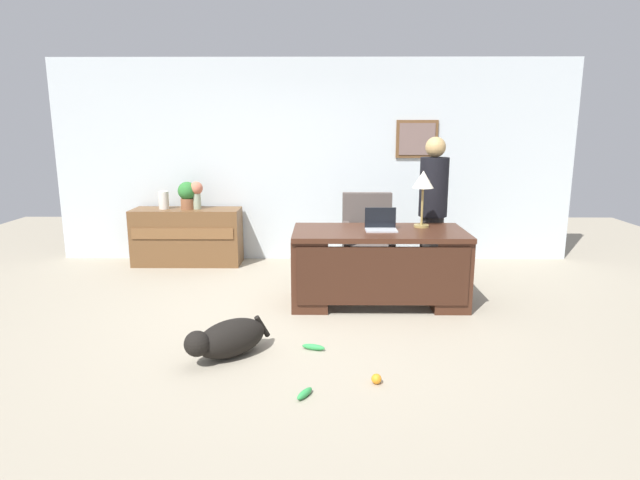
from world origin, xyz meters
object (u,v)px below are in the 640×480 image
laptop (381,225)px  desk_lamp (423,183)px  dog_toy_bone (305,394)px  desk (379,264)px  vase_with_flowers (196,192)px  dog_toy_plush (314,347)px  vase_empty (164,200)px  credenza (187,237)px  dog_lying (227,339)px  armchair (367,240)px  dog_toy_ball (376,379)px  person_standing (433,210)px  potted_plant (187,194)px

laptop → desk_lamp: 0.63m
dog_toy_bone → desk: bearing=70.6°
desk → laptop: 0.41m
desk → vase_with_flowers: vase_with_flowers is taller
desk_lamp → vase_with_flowers: bearing=152.7°
dog_toy_plush → desk: bearing=61.4°
vase_with_flowers → laptop: bearing=-34.7°
vase_with_flowers → vase_empty: (-0.44, 0.00, -0.10)m
credenza → dog_lying: size_ratio=2.17×
credenza → dog_toy_plush: size_ratio=7.19×
armchair → vase_with_flowers: bearing=163.6°
dog_toy_ball → dog_toy_bone: (-0.51, -0.19, -0.01)m
person_standing → vase_empty: bearing=164.1°
armchair → dog_lying: (-1.30, -2.30, -0.31)m
potted_plant → dog_lying: bearing=-70.7°
desk_lamp → potted_plant: bearing=153.8°
credenza → dog_lying: 3.13m
vase_with_flowers → vase_empty: 0.45m
person_standing → laptop: size_ratio=5.33×
dog_lying → armchair: bearing=60.5°
credenza → dog_toy_bone: bearing=-64.6°
desk_lamp → vase_empty: (-3.15, 1.40, -0.38)m
credenza → potted_plant: bearing=3.0°
person_standing → dog_toy_ball: person_standing is taller
dog_lying → desk_lamp: size_ratio=1.10×
vase_with_flowers → dog_toy_bone: (1.55, -3.58, -0.94)m
vase_with_flowers → dog_toy_bone: size_ratio=2.06×
laptop → dog_toy_plush: bearing=-118.3°
credenza → dog_toy_bone: (1.70, -3.58, -0.35)m
credenza → vase_with_flowers: bearing=0.5°
person_standing → dog_toy_ball: size_ratio=22.89×
dog_toy_bone → desk_lamp: bearing=62.0°
vase_with_flowers → dog_toy_plush: bearing=-60.4°
dog_lying → laptop: 2.05m
desk → potted_plant: potted_plant is taller
dog_toy_bone → vase_empty: bearing=119.0°
armchair → laptop: 0.99m
vase_with_flowers → vase_empty: vase_with_flowers is taller
laptop → vase_empty: size_ratio=1.37×
dog_lying → dog_toy_plush: bearing=11.5°
credenza → dog_toy_bone: 3.98m
dog_lying → potted_plant: potted_plant is taller
credenza → desk_lamp: desk_lamp is taller
desk_lamp → potted_plant: (-2.83, 1.40, -0.29)m
armchair → desk_lamp: (0.50, -0.75, 0.77)m
credenza → dog_toy_bone: size_ratio=8.11×
vase_with_flowers → credenza: bearing=-179.5°
credenza → armchair: armchair is taller
potted_plant → dog_toy_plush: (1.72, -2.80, -0.92)m
armchair → dog_toy_bone: armchair is taller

